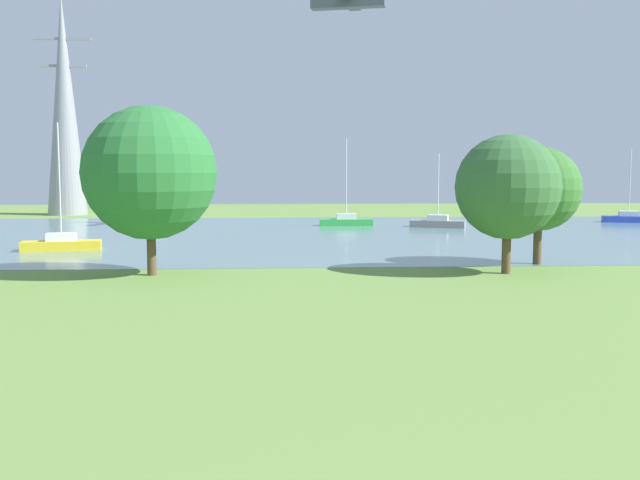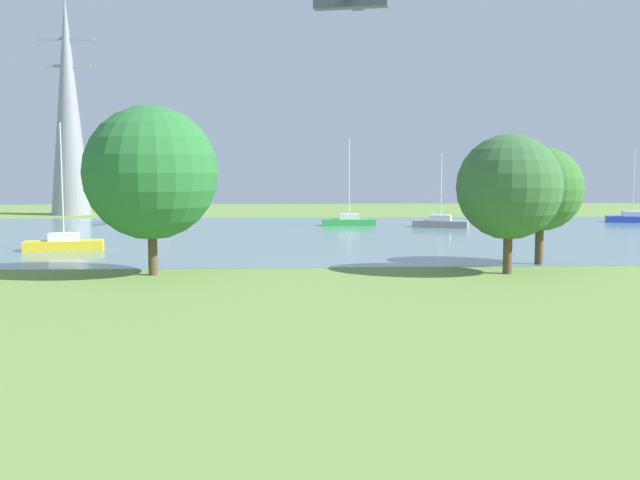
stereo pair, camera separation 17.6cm
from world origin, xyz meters
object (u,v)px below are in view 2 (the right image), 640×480
object	(u,v)px
sailboat_yellow	(64,243)
electricity_pylon	(68,106)
tree_east_far	(509,187)
light_aircraft	(350,1)
tree_west_far	(541,189)
sailboat_green	(349,221)
tree_east_near	(151,173)
sailboat_brown	(159,219)
sailboat_blue	(632,218)
sailboat_gray	(440,222)

from	to	relation	value
sailboat_yellow	electricity_pylon	bearing A→B (deg)	105.39
sailboat_yellow	tree_east_far	distance (m)	27.67
light_aircraft	tree_west_far	bearing A→B (deg)	-72.74
electricity_pylon	light_aircraft	world-z (taller)	electricity_pylon
sailboat_green	tree_east_near	distance (m)	33.21
tree_east_near	light_aircraft	distance (m)	34.06
tree_east_far	electricity_pylon	size ratio (longest dim) A/B	0.28
sailboat_brown	tree_east_near	bearing A→B (deg)	-80.93
sailboat_green	electricity_pylon	world-z (taller)	electricity_pylon
sailboat_blue	sailboat_gray	bearing A→B (deg)	-165.93
sailboat_gray	sailboat_yellow	distance (m)	32.61
tree_east_near	sailboat_green	bearing A→B (deg)	68.00
tree_west_far	electricity_pylon	distance (m)	60.25
sailboat_blue	tree_west_far	size ratio (longest dim) A/B	1.14
tree_east_far	sailboat_gray	bearing A→B (deg)	83.96
sailboat_blue	tree_east_far	size ratio (longest dim) A/B	1.06
tree_east_far	tree_west_far	distance (m)	4.34
tree_west_far	electricity_pylon	size ratio (longest dim) A/B	0.25
tree_east_far	light_aircraft	xyz separation A→B (m)	(-5.11, 28.70, 15.30)
sailboat_blue	sailboat_gray	world-z (taller)	sailboat_blue
sailboat_green	tree_east_near	bearing A→B (deg)	-112.00
sailboat_gray	tree_east_far	size ratio (longest dim) A/B	0.96
sailboat_brown	tree_west_far	world-z (taller)	sailboat_brown
sailboat_blue	electricity_pylon	world-z (taller)	electricity_pylon
sailboat_brown	tree_east_near	world-z (taller)	tree_east_near
sailboat_green	sailboat_gray	bearing A→B (deg)	-16.53
electricity_pylon	sailboat_gray	bearing A→B (deg)	-28.50
sailboat_yellow	tree_east_near	distance (m)	14.23
sailboat_blue	tree_east_near	size ratio (longest dim) A/B	0.89
sailboat_yellow	tree_east_near	size ratio (longest dim) A/B	0.98
sailboat_blue	tree_east_far	distance (m)	40.86
sailboat_green	sailboat_gray	world-z (taller)	sailboat_green
sailboat_gray	electricity_pylon	distance (m)	45.10
sailboat_yellow	sailboat_blue	bearing A→B (deg)	24.67
sailboat_green	sailboat_gray	xyz separation A→B (m)	(7.95, -2.36, -0.02)
sailboat_green	tree_east_far	xyz separation A→B (m)	(4.93, -30.94, 3.76)
tree_east_far	tree_west_far	size ratio (longest dim) A/B	1.08
tree_east_near	electricity_pylon	size ratio (longest dim) A/B	0.33
sailboat_green	sailboat_gray	size ratio (longest dim) A/B	1.21
sailboat_blue	sailboat_yellow	xyz separation A→B (m)	(-47.81, -21.96, 0.01)
sailboat_gray	tree_east_far	world-z (taller)	tree_east_far
sailboat_green	sailboat_gray	distance (m)	8.30
sailboat_gray	tree_east_far	xyz separation A→B (m)	(-3.02, -28.58, 3.78)
sailboat_brown	tree_east_far	world-z (taller)	tree_east_far
sailboat_blue	electricity_pylon	bearing A→B (deg)	164.85
tree_east_far	tree_west_far	xyz separation A→B (m)	(2.78, 3.32, -0.19)
sailboat_yellow	sailboat_brown	size ratio (longest dim) A/B	1.25
sailboat_gray	sailboat_yellow	size ratio (longest dim) A/B	0.81
sailboat_gray	light_aircraft	xyz separation A→B (m)	(-8.13, 0.11, 19.08)
tree_east_near	tree_west_far	xyz separation A→B (m)	(20.04, 2.89, -0.88)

